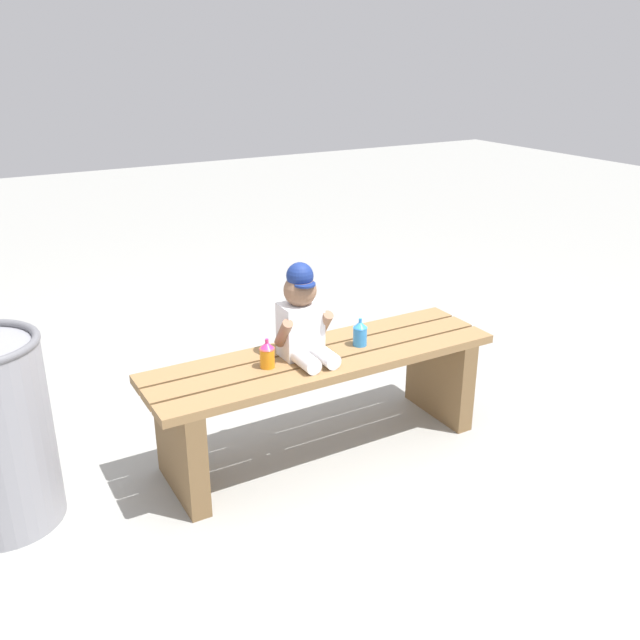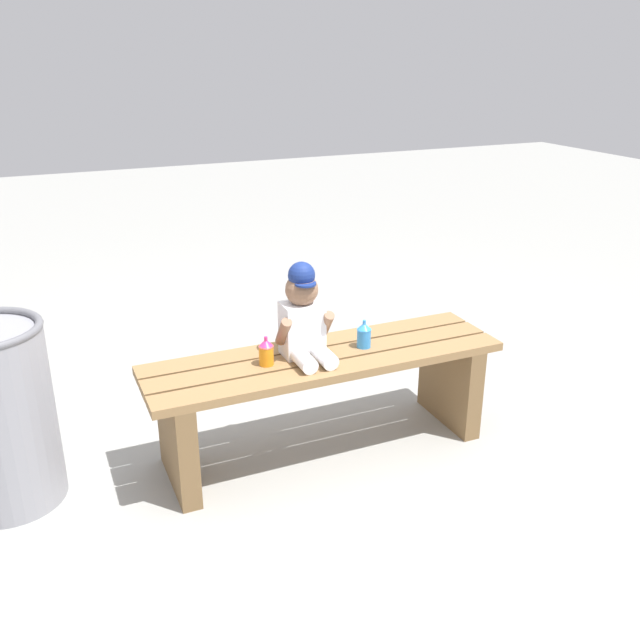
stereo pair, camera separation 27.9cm
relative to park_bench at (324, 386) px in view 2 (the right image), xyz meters
name	(u,v)px [view 2 (the right image)]	position (x,y,z in m)	size (l,w,h in m)	color
ground_plane	(324,448)	(0.00, 0.00, -0.31)	(16.00, 16.00, 0.00)	#999993
park_bench	(324,386)	(0.00, 0.00, 0.00)	(1.53, 0.42, 0.46)	olive
child_figure	(304,316)	(-0.09, 0.02, 0.33)	(0.23, 0.27, 0.40)	white
sippy_cup_left	(266,351)	(-0.26, 0.00, 0.21)	(0.06, 0.06, 0.12)	orange
sippy_cup_right	(363,334)	(0.19, 0.00, 0.21)	(0.06, 0.06, 0.12)	#338CE5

